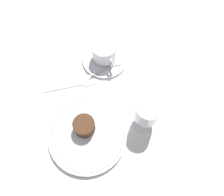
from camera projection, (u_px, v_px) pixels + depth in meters
name	position (u px, v px, depth m)	size (l,w,h in m)	color
ground_plane	(97.00, 138.00, 0.63)	(3.00, 3.00, 0.00)	white
dinner_plate	(88.00, 135.00, 0.63)	(0.23, 0.23, 0.01)	white
saucer	(105.00, 59.00, 0.74)	(0.15, 0.15, 0.01)	white
coffee_cup	(104.00, 52.00, 0.71)	(0.11, 0.08, 0.06)	white
spoon	(109.00, 68.00, 0.72)	(0.02, 0.12, 0.00)	silver
wine_glass	(147.00, 113.00, 0.59)	(0.07, 0.07, 0.11)	silver
fork	(77.00, 85.00, 0.70)	(0.06, 0.17, 0.01)	silver
dessert_cake	(84.00, 126.00, 0.61)	(0.06, 0.06, 0.04)	#4C2D19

